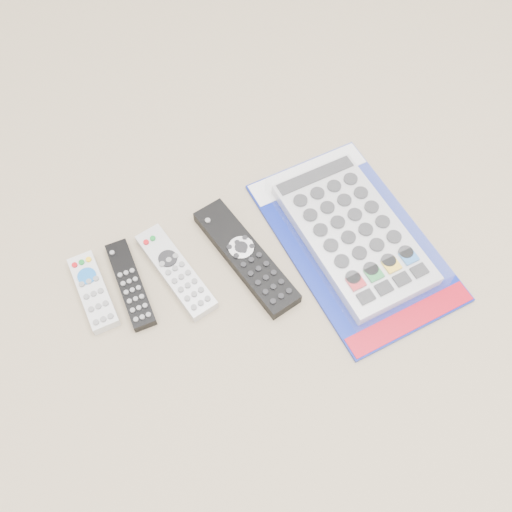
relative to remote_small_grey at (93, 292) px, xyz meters
name	(u,v)px	position (x,y,z in m)	size (l,w,h in m)	color
remote_small_grey	(93,292)	(0.00, 0.00, 0.00)	(0.04, 0.13, 0.02)	silver
remote_slim_black	(131,284)	(0.06, -0.01, 0.00)	(0.04, 0.16, 0.02)	black
remote_silver_dvd	(176,271)	(0.13, -0.02, 0.00)	(0.07, 0.18, 0.02)	silver
remote_large_black	(246,257)	(0.24, -0.05, 0.00)	(0.09, 0.23, 0.02)	black
jumbo_remote_packaged	(353,232)	(0.41, -0.08, 0.01)	(0.23, 0.36, 0.05)	navy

